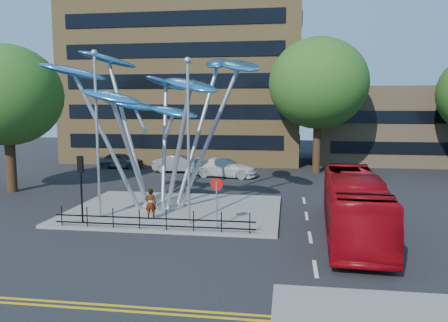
% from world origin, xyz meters
% --- Properties ---
extents(ground, '(120.00, 120.00, 0.00)m').
position_xyz_m(ground, '(0.00, 0.00, 0.00)').
color(ground, black).
rests_on(ground, ground).
extents(traffic_island, '(12.00, 9.00, 0.15)m').
position_xyz_m(traffic_island, '(-1.00, 6.00, 0.07)').
color(traffic_island, slate).
rests_on(traffic_island, ground).
extents(double_yellow_near, '(40.00, 0.12, 0.01)m').
position_xyz_m(double_yellow_near, '(0.00, -6.00, 0.01)').
color(double_yellow_near, gold).
rests_on(double_yellow_near, ground).
extents(double_yellow_far, '(40.00, 0.12, 0.01)m').
position_xyz_m(double_yellow_far, '(0.00, -6.30, 0.01)').
color(double_yellow_far, gold).
rests_on(double_yellow_far, ground).
extents(brick_tower, '(25.00, 15.00, 30.00)m').
position_xyz_m(brick_tower, '(-6.00, 32.00, 15.00)').
color(brick_tower, olive).
rests_on(brick_tower, ground).
extents(low_building_near, '(15.00, 8.00, 8.00)m').
position_xyz_m(low_building_near, '(16.00, 30.00, 4.00)').
color(low_building_near, '#9C7D5B').
rests_on(low_building_near, ground).
extents(tree_right, '(8.80, 8.80, 12.11)m').
position_xyz_m(tree_right, '(8.00, 22.00, 8.04)').
color(tree_right, black).
rests_on(tree_right, ground).
extents(tree_left, '(7.60, 7.60, 10.32)m').
position_xyz_m(tree_left, '(-14.00, 10.00, 6.79)').
color(tree_left, black).
rests_on(tree_left, ground).
extents(leaf_sculpture, '(12.72, 9.54, 9.51)m').
position_xyz_m(leaf_sculpture, '(-2.07, 6.68, 6.87)').
color(leaf_sculpture, '#9EA0A5').
rests_on(leaf_sculpture, traffic_island).
extents(street_lamp_left, '(0.36, 0.36, 8.80)m').
position_xyz_m(street_lamp_left, '(-4.50, 3.50, 5.36)').
color(street_lamp_left, '#9EA0A5').
rests_on(street_lamp_left, traffic_island).
extents(street_lamp_right, '(0.36, 0.36, 8.30)m').
position_xyz_m(street_lamp_right, '(0.50, 3.00, 5.09)').
color(street_lamp_right, '#9EA0A5').
rests_on(street_lamp_right, traffic_island).
extents(traffic_light_island, '(0.28, 0.18, 3.42)m').
position_xyz_m(traffic_light_island, '(-5.00, 2.50, 2.61)').
color(traffic_light_island, black).
rests_on(traffic_light_island, traffic_island).
extents(no_entry_sign_island, '(0.60, 0.10, 2.45)m').
position_xyz_m(no_entry_sign_island, '(2.00, 2.52, 1.82)').
color(no_entry_sign_island, '#9EA0A5').
rests_on(no_entry_sign_island, traffic_island).
extents(pedestrian_railing_front, '(10.00, 0.06, 1.00)m').
position_xyz_m(pedestrian_railing_front, '(-1.00, 1.70, 0.55)').
color(pedestrian_railing_front, black).
rests_on(pedestrian_railing_front, traffic_island).
extents(red_bus, '(3.07, 10.69, 2.94)m').
position_xyz_m(red_bus, '(8.50, 2.54, 1.47)').
color(red_bus, '#95060F').
rests_on(red_bus, ground).
extents(pedestrian, '(0.66, 0.50, 1.63)m').
position_xyz_m(pedestrian, '(-1.71, 3.60, 0.96)').
color(pedestrian, gray).
rests_on(pedestrian, traffic_island).
extents(parked_car_left, '(4.52, 2.04, 1.51)m').
position_xyz_m(parked_car_left, '(-10.76, 22.29, 0.75)').
color(parked_car_left, '#46494E').
rests_on(parked_car_left, ground).
extents(parked_car_mid, '(4.88, 1.97, 1.57)m').
position_xyz_m(parked_car_mid, '(-4.41, 20.58, 0.79)').
color(parked_car_mid, '#A7A9AF').
rests_on(parked_car_mid, ground).
extents(parked_car_right, '(5.82, 3.14, 1.60)m').
position_xyz_m(parked_car_right, '(0.09, 18.63, 0.80)').
color(parked_car_right, silver).
rests_on(parked_car_right, ground).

